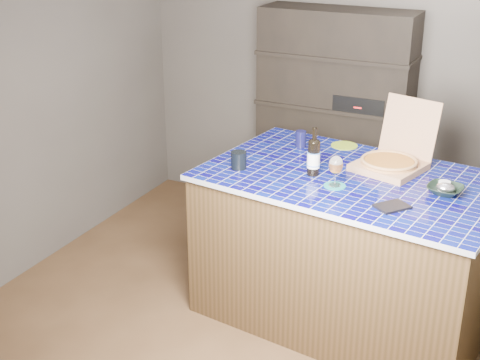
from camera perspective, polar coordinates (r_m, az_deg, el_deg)
The scene contains 14 objects.
room at distance 3.99m, azimuth 1.13°, elevation 3.78°, with size 3.50×3.50×3.50m.
shelving_unit at distance 5.46m, azimuth 8.03°, elevation 4.92°, with size 1.20×0.41×1.80m.
kitchen_island at distance 4.36m, azimuth 9.24°, elevation -5.69°, with size 1.93×1.36×0.99m.
pizza_box at distance 4.29m, azimuth 12.78°, elevation 1.66°, with size 0.49×0.55×0.41m.
mead_bottle at distance 4.10m, azimuth 6.30°, elevation 2.01°, with size 0.08×0.08×0.30m.
teal_trivet at distance 3.99m, azimuth 8.08°, elevation -0.50°, with size 0.13×0.13×0.01m, color #167572.
wine_glass at distance 3.94m, azimuth 8.18°, elevation 1.23°, with size 0.08×0.08×0.19m.
tumbler at distance 4.20m, azimuth -0.11°, elevation 1.71°, with size 0.10×0.10×0.11m, color black.
dvd_case at distance 3.76m, azimuth 12.86°, elevation -2.22°, with size 0.13×0.18×0.01m, color black.
bowl at distance 4.01m, azimuth 17.10°, elevation -0.80°, with size 0.20×0.20×0.05m, color black.
foil_contents at distance 4.01m, azimuth 17.12°, elevation -0.60°, with size 0.11×0.09×0.05m, color silver.
white_jar at distance 4.05m, azimuth 17.03°, elevation -0.50°, with size 0.07×0.07×0.06m, color white.
navy_cup at distance 4.60m, azimuth 5.21°, elevation 3.51°, with size 0.07×0.07×0.11m, color #0E0E33.
green_trivet at distance 4.67m, azimuth 8.89°, elevation 2.92°, with size 0.18×0.18×0.01m, color #85A423.
Camera 1 is at (1.60, -3.43, 2.53)m, focal length 50.00 mm.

